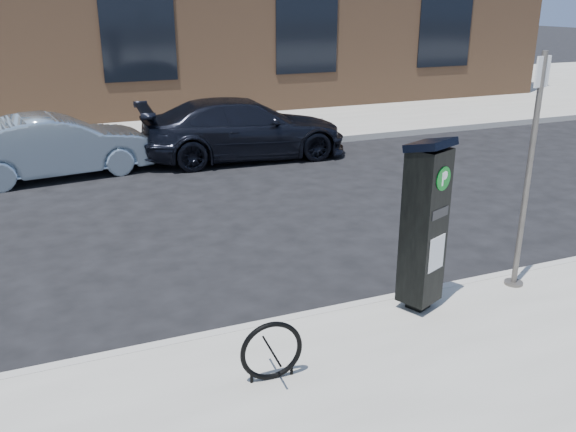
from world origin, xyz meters
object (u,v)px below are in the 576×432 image
car_dark (244,129)px  sign_pole (528,176)px  parking_kiosk (424,224)px  car_silver (56,146)px  bike_rack (272,351)px

car_dark → sign_pole: bearing=-169.7°
parking_kiosk → car_dark: parking_kiosk is taller
sign_pole → parking_kiosk: bearing=167.7°
car_silver → car_dark: car_dark is taller
parking_kiosk → sign_pole: sign_pole is taller
sign_pole → car_dark: size_ratio=0.59×
sign_pole → bike_rack: sign_pole is taller
parking_kiosk → car_dark: (0.55, 7.75, -0.47)m
sign_pole → car_silver: (-4.81, 7.70, -0.89)m
sign_pole → bike_rack: bearing=177.1°
car_silver → bike_rack: bearing=-178.2°
parking_kiosk → car_silver: bearing=90.5°
bike_rack → car_silver: 8.51m
sign_pole → bike_rack: (-3.41, -0.70, -1.08)m
bike_rack → car_dark: car_dark is taller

